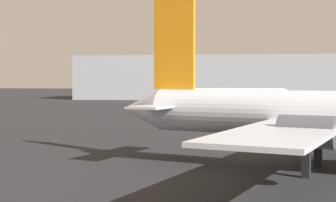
% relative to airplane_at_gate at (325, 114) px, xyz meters
% --- Properties ---
extents(airplane_at_gate, '(29.04, 28.19, 11.74)m').
position_rel_airplane_at_gate_xyz_m(airplane_at_gate, '(0.00, 0.00, 0.00)').
color(airplane_at_gate, silver).
rests_on(airplane_at_gate, ground_plane).
extents(airplane_distant, '(29.07, 20.94, 9.31)m').
position_rel_airplane_at_gate_xyz_m(airplane_distant, '(-8.86, 67.56, -0.88)').
color(airplane_distant, silver).
rests_on(airplane_distant, ground_plane).
extents(terminal_building, '(92.20, 20.43, 12.48)m').
position_rel_airplane_at_gate_xyz_m(terminal_building, '(-6.06, 116.87, 2.60)').
color(terminal_building, '#999EA3').
rests_on(terminal_building, ground_plane).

